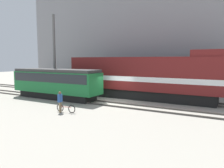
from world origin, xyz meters
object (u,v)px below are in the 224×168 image
Objects in this scene: bicycle at (66,108)px; utility_pole_left at (54,55)px; streetcar at (56,82)px; person at (60,100)px; freight_locomotive at (142,77)px.

utility_pole_left reaches higher than bicycle.
streetcar is 6.21× the size of person.
bicycle is (-2.89, -8.70, -2.01)m from freight_locomotive.
freight_locomotive is 10.75m from utility_pole_left.
utility_pole_left is at bearing 138.58° from bicycle.
bicycle is 0.82m from person.
freight_locomotive is 9.82× the size of person.
utility_pole_left is at bearing -167.92° from freight_locomotive.
streetcar is at bearing 139.95° from bicycle.
person is 10.33m from utility_pole_left.
utility_pole_left reaches higher than person.
bicycle is at bearing -41.42° from utility_pole_left.
bicycle is at bearing -40.05° from streetcar.
freight_locomotive reaches higher than person.
streetcar is (-8.01, -4.39, -0.54)m from freight_locomotive.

